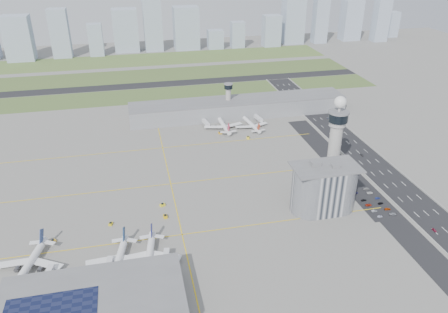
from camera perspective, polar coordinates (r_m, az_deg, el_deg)
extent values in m
plane|color=gray|center=(293.55, 1.50, -5.66)|extent=(1000.00, 1000.00, 0.00)
cube|color=#4A5E2C|center=(492.18, -7.19, 8.11)|extent=(480.00, 50.00, 0.08)
cube|color=#415327|center=(563.43, -8.03, 10.52)|extent=(480.00, 60.00, 0.08)
cube|color=#4D6831|center=(640.38, -8.73, 12.49)|extent=(480.00, 70.00, 0.08)
cube|color=black|center=(527.20, -7.63, 9.38)|extent=(480.00, 22.00, 0.10)
cube|color=black|center=(336.87, 20.87, -2.97)|extent=(28.00, 500.00, 0.10)
cube|color=#9E9E99|center=(329.49, 18.83, -3.19)|extent=(0.60, 500.00, 1.20)
cube|color=#9E9E99|center=(344.15, 22.85, -2.59)|extent=(0.60, 500.00, 1.20)
cube|color=black|center=(317.20, 17.99, -4.41)|extent=(18.00, 260.00, 0.08)
cube|color=black|center=(307.67, 18.73, -5.58)|extent=(20.00, 44.00, 0.10)
cube|color=yellow|center=(263.50, -5.49, -10.12)|extent=(260.00, 0.60, 0.01)
cube|color=yellow|center=(313.21, -6.97, -3.58)|extent=(260.00, 0.60, 0.01)
cube|color=yellow|center=(366.02, -8.02, 1.13)|extent=(260.00, 0.60, 0.01)
cube|color=yellow|center=(313.21, -6.97, -3.58)|extent=(0.60, 260.00, 0.01)
cylinder|color=#ADAAA5|center=(311.46, 14.15, 0.58)|extent=(8.40, 8.40, 48.00)
cylinder|color=#ADAAA5|center=(302.56, 14.62, 4.31)|extent=(11.00, 11.00, 4.00)
cylinder|color=black|center=(301.09, 14.71, 5.01)|extent=(13.00, 13.00, 6.00)
cylinder|color=slate|center=(299.84, 14.79, 5.63)|extent=(14.00, 14.00, 1.00)
cylinder|color=#ADAAA5|center=(298.96, 14.84, 6.07)|extent=(1.60, 1.60, 5.00)
sphere|color=white|center=(297.44, 14.95, 6.88)|extent=(8.00, 8.00, 8.00)
cylinder|color=#ADAAA5|center=(425.05, 0.57, 7.21)|extent=(5.00, 5.00, 28.00)
cylinder|color=black|center=(420.16, 0.57, 9.14)|extent=(8.00, 8.00, 4.00)
cylinder|color=slate|center=(419.39, 0.58, 9.46)|extent=(8.60, 8.60, 0.80)
cube|color=#B2B2B7|center=(284.03, 12.89, -4.08)|extent=(18.00, 24.00, 30.00)
cylinder|color=#B2B2B7|center=(280.56, 11.21, -4.32)|extent=(24.00, 24.00, 30.00)
cylinder|color=#B2B2B7|center=(287.74, 14.52, -3.85)|extent=(24.00, 24.00, 30.00)
cube|color=slate|center=(276.53, 13.21, -1.35)|extent=(42.00, 24.00, 0.80)
cube|color=slate|center=(275.77, 11.86, -0.91)|extent=(6.00, 5.00, 3.00)
cube|color=slate|center=(276.46, 14.35, -1.19)|extent=(5.00, 4.00, 2.40)
cube|color=gray|center=(427.75, 1.94, 6.40)|extent=(210.00, 32.00, 15.00)
cube|color=slate|center=(425.01, 1.95, 7.40)|extent=(210.00, 32.00, 0.80)
cube|color=gray|center=(220.90, -16.70, -18.19)|extent=(84.00, 42.00, 12.00)
cube|color=slate|center=(216.51, -16.94, -16.99)|extent=(84.00, 42.00, 0.80)
cube|color=black|center=(214.66, -21.77, -18.24)|extent=(40.00, 22.00, 0.20)
imported|color=silver|center=(293.40, 19.69, -7.36)|extent=(3.38, 1.55, 1.12)
imported|color=gray|center=(297.42, 19.04, -6.72)|extent=(3.92, 1.71, 1.25)
imported|color=#B22810|center=(302.35, 18.36, -6.02)|extent=(4.29, 2.07, 1.18)
imported|color=black|center=(306.53, 17.80, -5.44)|extent=(3.89, 1.73, 1.11)
imported|color=navy|center=(312.89, 16.80, -4.56)|extent=(3.85, 2.03, 1.25)
imported|color=white|center=(318.13, 16.48, -3.95)|extent=(4.02, 1.67, 1.29)
imported|color=gray|center=(298.39, 21.17, -7.01)|extent=(4.60, 2.41, 1.24)
imported|color=#A73406|center=(302.25, 20.57, -6.42)|extent=(4.31, 2.03, 1.22)
imported|color=black|center=(306.62, 19.77, -5.76)|extent=(3.91, 1.98, 1.28)
imported|color=navy|center=(311.58, 19.43, -5.15)|extent=(3.60, 1.37, 1.17)
imported|color=white|center=(316.08, 18.51, -4.50)|extent=(4.31, 2.29, 1.15)
imported|color=#999999|center=(319.84, 18.10, -4.03)|extent=(4.54, 2.02, 1.29)
imported|color=maroon|center=(293.32, 25.77, -8.65)|extent=(1.57, 3.62, 1.22)
imported|color=black|center=(366.36, 17.57, 0.18)|extent=(1.43, 3.68, 1.19)
imported|color=#101F51|center=(431.83, 13.53, 4.86)|extent=(2.05, 4.15, 1.13)
imported|color=#92939C|center=(478.49, 9.06, 7.49)|extent=(1.83, 3.54, 1.15)
cube|color=#9EADC1|center=(681.90, -25.26, 13.80)|extent=(35.81, 28.65, 60.36)
cube|color=#9EADC1|center=(676.33, -20.64, 14.82)|extent=(25.49, 20.39, 66.89)
cube|color=#9EADC1|center=(672.14, -16.40, 14.41)|extent=(20.04, 16.03, 45.20)
cube|color=#9EADC1|center=(687.93, -12.72, 15.79)|extent=(35.76, 28.61, 61.22)
cube|color=#9EADC1|center=(681.97, -9.31, 16.93)|extent=(26.33, 21.06, 83.39)
cube|color=#9EADC1|center=(689.46, -4.96, 16.38)|extent=(36.96, 29.57, 62.11)
cube|color=#9EADC1|center=(691.56, -1.15, 15.05)|extent=(23.01, 18.41, 27.75)
cube|color=#9EADC1|center=(697.74, 1.78, 15.63)|extent=(20.22, 16.18, 38.97)
cube|color=#9EADC1|center=(710.09, 6.22, 16.02)|extent=(26.14, 20.92, 46.89)
cube|color=#9EADC1|center=(731.33, 9.03, 17.54)|extent=(32.26, 25.81, 81.20)
cube|color=#9EADC1|center=(742.87, 12.46, 16.92)|extent=(21.59, 17.28, 68.75)
cube|color=#9EADC1|center=(777.00, 16.24, 16.73)|extent=(30.25, 24.20, 63.40)
cube|color=#9EADC1|center=(780.75, 19.84, 16.58)|extent=(23.04, 18.43, 71.56)
cube|color=#9EADC1|center=(825.33, 20.93, 15.83)|extent=(22.64, 18.11, 41.06)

